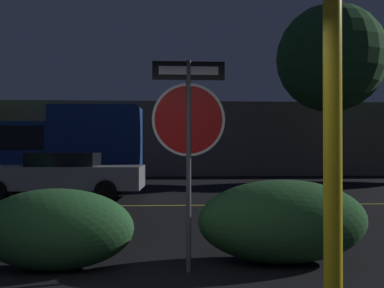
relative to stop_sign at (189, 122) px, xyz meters
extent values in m
cube|color=gold|center=(-0.48, 5.84, -1.78)|extent=(39.07, 0.12, 0.01)
cylinder|color=#4C4C51|center=(0.00, 0.00, -0.52)|extent=(0.06, 0.06, 2.51)
cylinder|color=white|center=(0.00, 0.00, 0.03)|extent=(0.87, 0.02, 0.87)
cylinder|color=#B71414|center=(0.00, 0.00, 0.03)|extent=(0.81, 0.02, 0.81)
cube|color=black|center=(0.00, 0.00, 0.61)|extent=(0.86, 0.03, 0.22)
cube|color=white|center=(0.00, 0.00, 0.61)|extent=(0.71, 0.04, 0.10)
cylinder|color=yellow|center=(1.06, -1.75, -0.02)|extent=(0.15, 0.15, 3.51)
ellipsoid|color=#285B2D|center=(-1.60, 0.18, -1.29)|extent=(1.88, 0.88, 0.98)
ellipsoid|color=#285B2D|center=(1.23, 0.34, -1.25)|extent=(2.19, 1.13, 1.06)
cube|color=#9E9EA3|center=(-3.35, 7.47, -1.15)|extent=(4.80, 1.93, 0.65)
cube|color=black|center=(-3.21, 7.47, -0.64)|extent=(1.95, 1.56, 0.38)
cylinder|color=black|center=(-4.78, 8.36, -1.48)|extent=(0.61, 0.23, 0.60)
cylinder|color=black|center=(-1.92, 6.58, -1.48)|extent=(0.61, 0.23, 0.60)
cylinder|color=black|center=(-1.85, 8.23, -1.48)|extent=(0.61, 0.23, 0.60)
cube|color=navy|center=(-5.86, 12.58, -0.33)|extent=(2.20, 2.27, 2.09)
cube|color=black|center=(-5.86, 12.58, 0.09)|extent=(1.99, 2.31, 0.92)
cube|color=navy|center=(-3.11, 12.44, -0.01)|extent=(3.52, 2.48, 2.74)
cylinder|color=black|center=(-5.86, 11.47, -1.36)|extent=(0.85, 0.32, 0.84)
cylinder|color=black|center=(-5.75, 13.68, -1.36)|extent=(0.85, 0.32, 0.84)
cylinder|color=black|center=(-2.56, 11.30, -1.36)|extent=(0.85, 0.32, 0.84)
cylinder|color=black|center=(-2.45, 13.52, -1.36)|extent=(0.85, 0.32, 0.84)
cylinder|color=#422D1E|center=(6.64, 12.61, 0.03)|extent=(0.32, 0.32, 3.63)
sphere|color=#235128|center=(6.64, 12.61, 3.49)|extent=(4.55, 4.55, 4.55)
cube|color=#7A6B5B|center=(1.71, 18.71, 0.17)|extent=(34.81, 3.56, 3.89)
camera|label=1|loc=(-0.25, -5.07, -0.31)|focal=40.00mm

